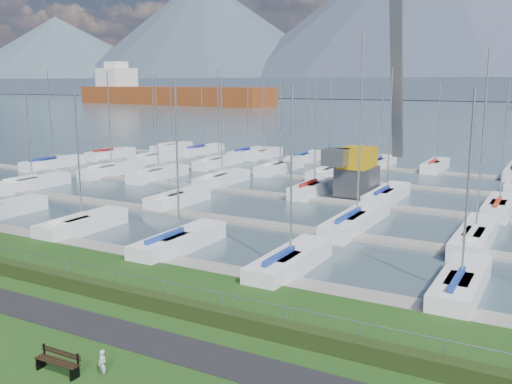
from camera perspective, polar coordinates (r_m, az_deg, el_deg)
The scene contains 9 objects.
path at distance 25.37m, azimuth -16.96°, elevation -12.39°, with size 160.00×2.00×0.04m, color black.
hedge at distance 26.96m, azimuth -13.01°, elevation -9.99°, with size 80.00×0.70×0.70m, color #213011.
fence at distance 26.95m, azimuth -12.52°, elevation -8.05°, with size 0.04×0.04×80.00m, color #979CA0.
docks at distance 49.16m, azimuth 7.89°, elevation -0.95°, with size 90.00×41.60×0.25m.
bench_right at distance 21.52m, azimuth -19.17°, elevation -15.73°, with size 1.81×0.45×0.85m.
person at distance 20.96m, azimuth -15.14°, elevation -15.94°, with size 0.38×0.25×1.03m, color #B8B7BE.
crane at distance 51.67m, azimuth 11.12°, elevation 5.75°, with size 5.38×13.24×22.35m.
cargo_ship_west at distance 261.58m, azimuth -9.16°, elevation 9.48°, with size 101.80×28.76×21.50m.
sailboat_fleet at distance 52.42m, azimuth 7.52°, elevation 6.03°, with size 75.52×49.54×13.73m.
Camera 1 is at (17.05, -18.99, 9.88)m, focal length 40.00 mm.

